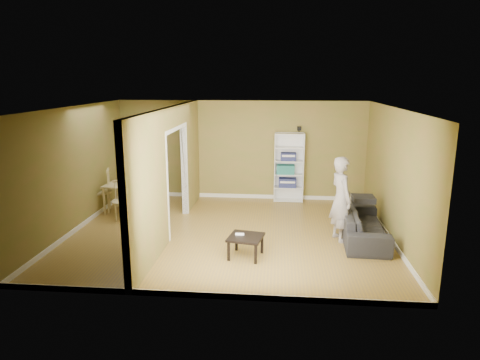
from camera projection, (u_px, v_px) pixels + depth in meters
name	position (u px, v px, depth m)	size (l,w,h in m)	color
room_shell	(229.00, 172.00, 8.64)	(6.50, 6.50, 6.50)	olive
partition	(171.00, 171.00, 8.75)	(0.22, 5.50, 2.60)	olive
wall_speaker	(299.00, 128.00, 10.97)	(0.10, 0.10, 0.10)	black
sofa	(363.00, 220.00, 8.54)	(0.90, 2.10, 0.80)	#242425
person	(341.00, 192.00, 8.36)	(0.56, 0.72, 1.98)	slate
bookshelf	(289.00, 167.00, 11.14)	(0.76, 0.33, 1.80)	white
paper_box_navy_a	(287.00, 182.00, 11.19)	(0.45, 0.29, 0.23)	navy
paper_box_teal	(286.00, 169.00, 11.11)	(0.46, 0.30, 0.23)	#155855
paper_box_navy_b	(288.00, 157.00, 11.03)	(0.39, 0.25, 0.20)	navy
coffee_table	(246.00, 239.00, 7.68)	(0.59, 0.59, 0.39)	black
game_controller	(240.00, 234.00, 7.73)	(0.16, 0.04, 0.03)	white
dining_table	(129.00, 187.00, 10.22)	(1.11, 0.74, 0.69)	tan
chair_left	(101.00, 191.00, 10.27)	(0.48, 0.48, 1.05)	#D4B68B
chair_near	(121.00, 201.00, 9.70)	(0.41, 0.41, 0.90)	tan
chair_far	(142.00, 188.00, 10.83)	(0.41, 0.41, 0.90)	#CFB180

